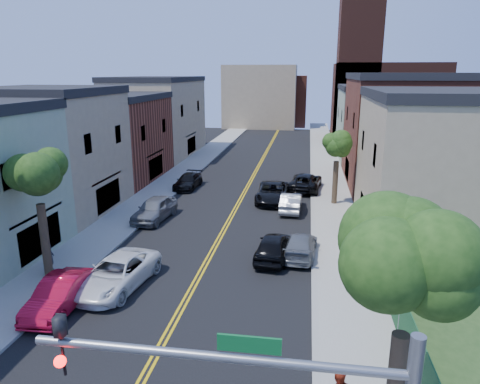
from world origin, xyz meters
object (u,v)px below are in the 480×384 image
at_px(grey_car_right, 300,246).
at_px(black_suv_lane, 273,192).
at_px(dark_car_right_far, 306,182).
at_px(black_car_left, 188,181).
at_px(black_car_right, 274,246).
at_px(silver_car_right, 291,202).
at_px(red_sedan, 60,294).
at_px(grey_car_left, 155,209).
at_px(white_pickup, 117,273).
at_px(pedestrian_left, 51,257).

distance_m(grey_car_right, black_suv_lane, 11.57).
bearing_deg(dark_car_right_far, black_car_left, 11.15).
bearing_deg(black_car_right, silver_car_right, -88.24).
relative_size(silver_car_right, dark_car_right_far, 0.77).
distance_m(red_sedan, black_car_left, 22.36).
xyz_separation_m(red_sedan, silver_car_right, (9.93, 16.70, -0.03)).
height_order(black_car_right, black_suv_lane, black_suv_lane).
bearing_deg(grey_car_right, black_car_left, -49.29).
height_order(red_sedan, dark_car_right_far, dark_car_right_far).
bearing_deg(grey_car_left, black_car_left, 96.39).
distance_m(white_pickup, black_car_right, 8.98).
bearing_deg(black_suv_lane, grey_car_left, -143.33).
bearing_deg(black_car_left, black_car_right, -55.67).
xyz_separation_m(red_sedan, grey_car_right, (10.83, 7.86, -0.09)).
distance_m(white_pickup, black_car_left, 19.99).
xyz_separation_m(black_car_right, silver_car_right, (0.63, 9.49, -0.05)).
distance_m(white_pickup, grey_car_left, 10.68).
bearing_deg(black_suv_lane, red_sedan, -113.36).
bearing_deg(grey_car_left, red_sedan, -83.61).
distance_m(grey_car_left, grey_car_right, 11.98).
bearing_deg(dark_car_right_far, black_suv_lane, 63.13).
distance_m(grey_car_right, black_car_right, 1.66).
bearing_deg(dark_car_right_far, red_sedan, 70.98).
relative_size(white_pickup, black_suv_lane, 0.98).
bearing_deg(black_suv_lane, pedestrian_left, -124.58).
relative_size(dark_car_right_far, pedestrian_left, 3.73).
bearing_deg(grey_car_right, red_sedan, 39.92).
height_order(white_pickup, silver_car_right, white_pickup).
height_order(black_car_right, pedestrian_left, pedestrian_left).
xyz_separation_m(grey_car_left, pedestrian_left, (-2.54, -9.52, 0.08)).
height_order(black_car_left, silver_car_right, silver_car_right).
distance_m(dark_car_right_far, pedestrian_left, 24.02).
xyz_separation_m(red_sedan, pedestrian_left, (-2.54, 3.46, 0.16)).
xyz_separation_m(black_suv_lane, pedestrian_left, (-10.83, -15.68, 0.12)).
relative_size(red_sedan, black_car_left, 0.99).
height_order(white_pickup, grey_car_right, white_pickup).
bearing_deg(grey_car_right, grey_car_left, -21.37).
bearing_deg(pedestrian_left, silver_car_right, -66.32).
xyz_separation_m(black_car_left, grey_car_right, (10.83, -14.50, -0.01)).
relative_size(black_car_right, dark_car_right_far, 0.79).
height_order(grey_car_left, grey_car_right, grey_car_left).
bearing_deg(white_pickup, black_car_right, 40.07).
height_order(red_sedan, black_car_left, red_sedan).
bearing_deg(red_sedan, grey_car_left, 87.45).
height_order(white_pickup, pedestrian_left, pedestrian_left).
distance_m(black_suv_lane, pedestrian_left, 19.05).
height_order(grey_car_right, silver_car_right, silver_car_right).
bearing_deg(grey_car_right, black_suv_lane, -73.35).
distance_m(silver_car_right, pedestrian_left, 18.19).
relative_size(black_car_left, silver_car_right, 1.05).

